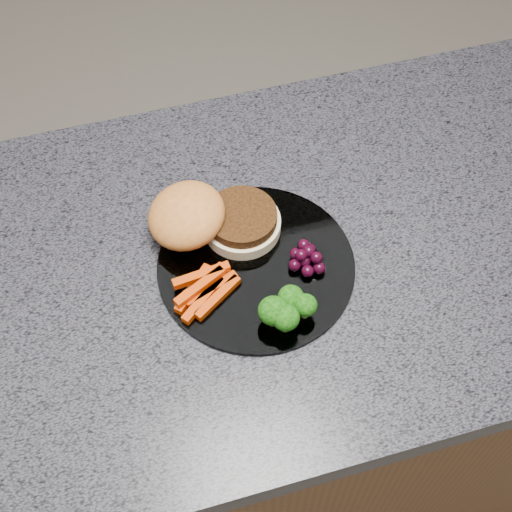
# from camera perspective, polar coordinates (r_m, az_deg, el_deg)

# --- Properties ---
(island_cabinet) EXTENTS (1.20, 0.60, 0.86)m
(island_cabinet) POSITION_cam_1_polar(r_m,az_deg,el_deg) (1.36, -2.88, -11.61)
(island_cabinet) COLOR #56361D
(island_cabinet) RESTS_ON ground
(countertop) EXTENTS (1.20, 0.60, 0.04)m
(countertop) POSITION_cam_1_polar(r_m,az_deg,el_deg) (0.96, -4.01, -1.54)
(countertop) COLOR #44444D
(countertop) RESTS_ON island_cabinet
(plate) EXTENTS (0.26, 0.26, 0.01)m
(plate) POSITION_cam_1_polar(r_m,az_deg,el_deg) (0.94, 0.00, -0.78)
(plate) COLOR white
(plate) RESTS_ON countertop
(burger) EXTENTS (0.18, 0.13, 0.06)m
(burger) POSITION_cam_1_polar(r_m,az_deg,el_deg) (0.95, -3.98, 2.92)
(burger) COLOR #F9E2AF
(burger) RESTS_ON plate
(carrot_sticks) EXTENTS (0.09, 0.08, 0.02)m
(carrot_sticks) POSITION_cam_1_polar(r_m,az_deg,el_deg) (0.91, -4.19, -2.62)
(carrot_sticks) COLOR #CC3903
(carrot_sticks) RESTS_ON plate
(broccoli) EXTENTS (0.07, 0.06, 0.05)m
(broccoli) POSITION_cam_1_polar(r_m,az_deg,el_deg) (0.87, 2.40, -4.26)
(broccoli) COLOR olive
(broccoli) RESTS_ON plate
(grape_bunch) EXTENTS (0.05, 0.05, 0.03)m
(grape_bunch) POSITION_cam_1_polar(r_m,az_deg,el_deg) (0.93, 4.11, -0.15)
(grape_bunch) COLOR black
(grape_bunch) RESTS_ON plate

